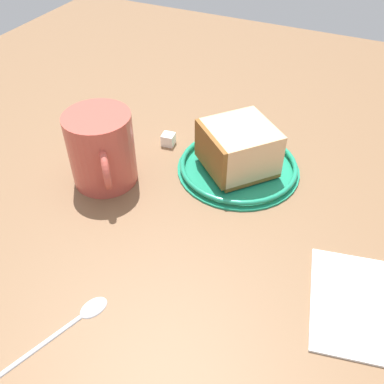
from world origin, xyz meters
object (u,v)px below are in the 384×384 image
object	(u,v)px
tea_mug	(102,149)
teaspoon	(77,318)
small_plate	(238,166)
cake_slice	(238,148)
sugar_cube	(168,139)
folded_napkin	(378,307)

from	to	relation	value
tea_mug	teaspoon	size ratio (longest dim) A/B	0.84
tea_mug	teaspoon	distance (cm)	22.10
small_plate	tea_mug	world-z (taller)	tea_mug
tea_mug	cake_slice	bearing A→B (deg)	121.01
tea_mug	sugar_cube	xyz separation A→B (cm)	(-10.76, 3.90, -4.14)
folded_napkin	small_plate	bearing A→B (deg)	-126.28
cake_slice	teaspoon	size ratio (longest dim) A/B	1.06
teaspoon	sugar_cube	distance (cm)	30.69
teaspoon	folded_napkin	size ratio (longest dim) A/B	0.88
tea_mug	teaspoon	xyz separation A→B (cm)	(19.42, 9.47, -4.68)
small_plate	tea_mug	size ratio (longest dim) A/B	1.72
cake_slice	sugar_cube	distance (cm)	11.89
teaspoon	folded_napkin	xyz separation A→B (cm)	(-13.77, 26.57, -0.05)
tea_mug	sugar_cube	world-z (taller)	tea_mug
teaspoon	sugar_cube	world-z (taller)	sugar_cube
small_plate	teaspoon	distance (cm)	29.47
small_plate	tea_mug	xyz separation A→B (cm)	(9.42, -15.51, 4.41)
cake_slice	teaspoon	bearing A→B (deg)	-11.57
cake_slice	folded_napkin	distance (cm)	25.72
cake_slice	tea_mug	distance (cm)	17.93
cake_slice	tea_mug	size ratio (longest dim) A/B	1.26
cake_slice	sugar_cube	size ratio (longest dim) A/B	6.99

